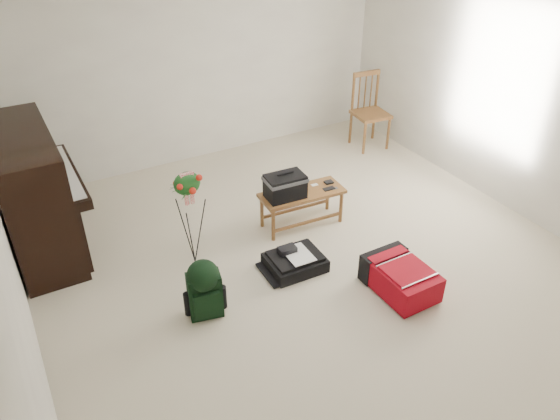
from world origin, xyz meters
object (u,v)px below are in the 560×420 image
red_suitcase (397,275)px  dining_chair (369,112)px  bench (291,189)px  green_backpack (204,287)px  flower_stand (191,219)px  black_duffel (295,261)px  piano (35,196)px

red_suitcase → dining_chair: bearing=57.6°
bench → dining_chair: (1.94, 1.25, 0.00)m
green_backpack → flower_stand: 0.79m
black_duffel → flower_stand: size_ratio=0.53×
green_backpack → flower_stand: size_ratio=0.55×
piano → flower_stand: (1.21, -0.96, -0.10)m
flower_stand → black_duffel: bearing=-34.7°
piano → dining_chair: piano is taller
red_suitcase → flower_stand: (-1.46, 1.27, 0.35)m
piano → red_suitcase: size_ratio=2.28×
bench → green_backpack: (-1.30, -0.79, -0.18)m
red_suitcase → black_duffel: bearing=132.6°
bench → green_backpack: size_ratio=1.62×
piano → bench: piano is taller
dining_chair → black_duffel: size_ratio=1.83×
dining_chair → red_suitcase: bearing=-115.9°
dining_chair → red_suitcase: dining_chair is taller
bench → green_backpack: bearing=-145.1°
piano → flower_stand: size_ratio=1.47×
bench → piano: bearing=162.2°
bench → black_duffel: (-0.31, -0.61, -0.40)m
black_duffel → piano: bearing=144.7°
bench → green_backpack: bench is taller
bench → red_suitcase: 1.40m
piano → black_duffel: piano is taller
black_duffel → green_backpack: green_backpack is taller
piano → black_duffel: bearing=-37.2°
piano → bench: bearing=-21.5°
black_duffel → dining_chair: bearing=41.5°
bench → black_duffel: bearing=-113.1°
green_backpack → flower_stand: (0.19, 0.74, 0.19)m
piano → black_duffel: (2.01, -1.53, -0.52)m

